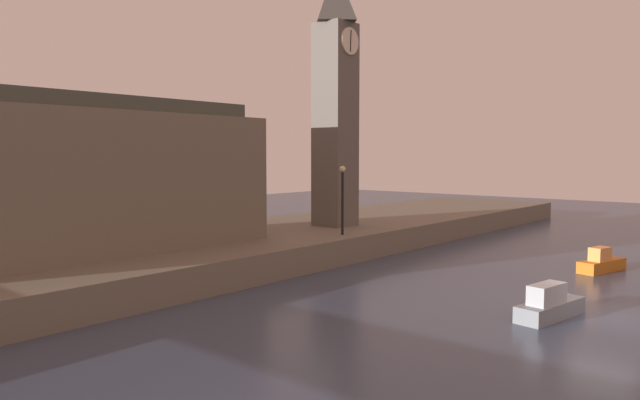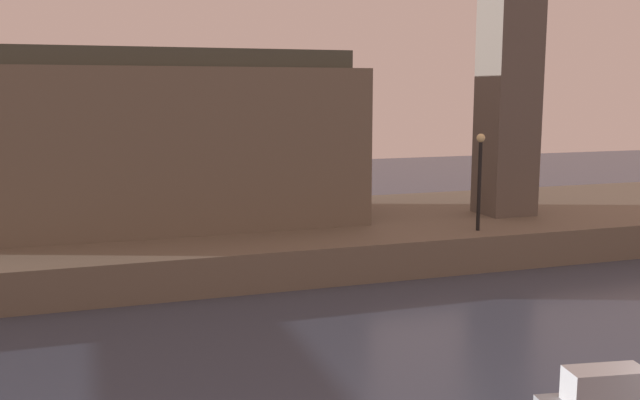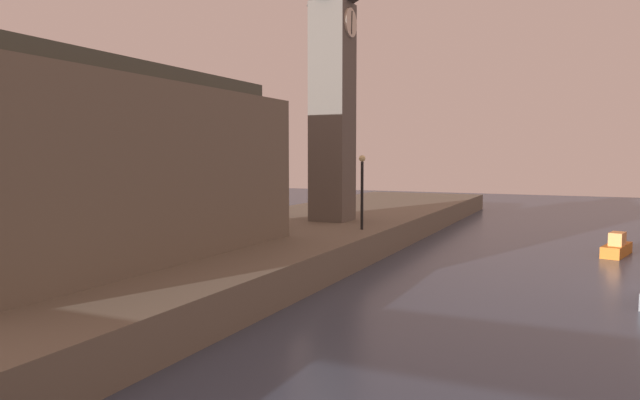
{
  "view_description": "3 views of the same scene",
  "coord_description": "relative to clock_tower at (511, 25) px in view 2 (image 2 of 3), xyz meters",
  "views": [
    {
      "loc": [
        -24.1,
        -6.14,
        6.27
      ],
      "look_at": [
        -0.12,
        14.21,
        3.83
      ],
      "focal_mm": 33.09,
      "sensor_mm": 36.0,
      "label": 1
    },
    {
      "loc": [
        -12.33,
        -10.35,
        7.37
      ],
      "look_at": [
        -3.12,
        17.34,
        2.82
      ],
      "focal_mm": 39.63,
      "sensor_mm": 36.0,
      "label": 2
    },
    {
      "loc": [
        -26.28,
        4.07,
        5.58
      ],
      "look_at": [
        0.84,
        16.74,
        3.25
      ],
      "focal_mm": 32.35,
      "sensor_mm": 36.0,
      "label": 3
    }
  ],
  "objects": [
    {
      "name": "clock_tower",
      "position": [
        0.0,
        0.0,
        0.0
      ],
      "size": [
        2.51,
        2.55,
        17.04
      ],
      "color": "#5B544C",
      "rests_on": "far_embankment"
    },
    {
      "name": "parliament_hall",
      "position": [
        -16.3,
        2.4,
        -5.09
      ],
      "size": [
        17.6,
        6.35,
        11.23
      ],
      "color": "#6B6051",
      "rests_on": "far_embankment"
    },
    {
      "name": "streetlamp",
      "position": [
        -3.35,
        -3.26,
        -6.29
      ],
      "size": [
        0.36,
        0.36,
        4.09
      ],
      "color": "black",
      "rests_on": "far_embankment"
    },
    {
      "name": "far_embankment",
      "position": [
        -6.6,
        1.41,
        -9.57
      ],
      "size": [
        70.0,
        12.0,
        1.5
      ],
      "primitive_type": "cube",
      "color": "#6B6051",
      "rests_on": "ground"
    }
  ]
}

